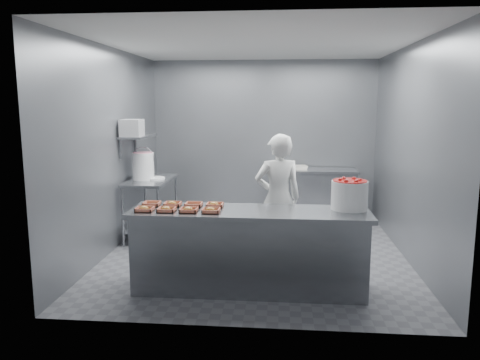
% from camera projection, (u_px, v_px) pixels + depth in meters
% --- Properties ---
extents(floor, '(4.50, 4.50, 0.00)m').
position_uv_depth(floor, '(256.00, 251.00, 6.53)').
color(floor, '#4C4C51').
rests_on(floor, ground).
extents(ceiling, '(4.50, 4.50, 0.00)m').
position_uv_depth(ceiling, '(257.00, 44.00, 6.07)').
color(ceiling, white).
rests_on(ceiling, wall_back).
extents(wall_back, '(4.00, 0.04, 2.80)m').
position_uv_depth(wall_back, '(263.00, 139.00, 8.51)').
color(wall_back, slate).
rests_on(wall_back, ground).
extents(wall_left, '(0.04, 4.50, 2.80)m').
position_uv_depth(wall_left, '(113.00, 150.00, 6.48)').
color(wall_left, slate).
rests_on(wall_left, ground).
extents(wall_right, '(0.04, 4.50, 2.80)m').
position_uv_depth(wall_right, '(409.00, 153.00, 6.12)').
color(wall_right, slate).
rests_on(wall_right, ground).
extents(service_counter, '(2.60, 0.70, 0.90)m').
position_uv_depth(service_counter, '(249.00, 250.00, 5.13)').
color(service_counter, slate).
rests_on(service_counter, ground).
extents(prep_table, '(0.60, 1.20, 0.90)m').
position_uv_depth(prep_table, '(151.00, 199.00, 7.17)').
color(prep_table, slate).
rests_on(prep_table, ground).
extents(back_counter, '(1.50, 0.60, 0.90)m').
position_uv_depth(back_counter, '(313.00, 194.00, 8.24)').
color(back_counter, slate).
rests_on(back_counter, ground).
extents(wall_shelf, '(0.35, 0.90, 0.03)m').
position_uv_depth(wall_shelf, '(138.00, 136.00, 7.03)').
color(wall_shelf, slate).
rests_on(wall_shelf, wall_left).
extents(tray_0, '(0.19, 0.18, 0.06)m').
position_uv_depth(tray_0, '(145.00, 209.00, 5.02)').
color(tray_0, tan).
rests_on(tray_0, service_counter).
extents(tray_1, '(0.19, 0.18, 0.06)m').
position_uv_depth(tray_1, '(166.00, 209.00, 4.99)').
color(tray_1, tan).
rests_on(tray_1, service_counter).
extents(tray_2, '(0.19, 0.18, 0.06)m').
position_uv_depth(tray_2, '(189.00, 210.00, 4.97)').
color(tray_2, tan).
rests_on(tray_2, service_counter).
extents(tray_3, '(0.19, 0.18, 0.06)m').
position_uv_depth(tray_3, '(211.00, 210.00, 4.95)').
color(tray_3, tan).
rests_on(tray_3, service_counter).
extents(tray_4, '(0.19, 0.18, 0.04)m').
position_uv_depth(tray_4, '(152.00, 204.00, 5.28)').
color(tray_4, tan).
rests_on(tray_4, service_counter).
extents(tray_5, '(0.19, 0.18, 0.06)m').
position_uv_depth(tray_5, '(172.00, 204.00, 5.26)').
color(tray_5, tan).
rests_on(tray_5, service_counter).
extents(tray_6, '(0.19, 0.18, 0.04)m').
position_uv_depth(tray_6, '(194.00, 205.00, 5.24)').
color(tray_6, tan).
rests_on(tray_6, service_counter).
extents(tray_7, '(0.19, 0.18, 0.06)m').
position_uv_depth(tray_7, '(215.00, 205.00, 5.22)').
color(tray_7, tan).
rests_on(tray_7, service_counter).
extents(worker, '(0.69, 0.54, 1.66)m').
position_uv_depth(worker, '(278.00, 198.00, 6.01)').
color(worker, silver).
rests_on(worker, ground).
extents(strawberry_tub, '(0.39, 0.39, 0.32)m').
position_uv_depth(strawberry_tub, '(349.00, 194.00, 5.06)').
color(strawberry_tub, white).
rests_on(strawberry_tub, service_counter).
extents(glaze_bucket, '(0.34, 0.32, 0.49)m').
position_uv_depth(glaze_bucket, '(143.00, 165.00, 7.04)').
color(glaze_bucket, white).
rests_on(glaze_bucket, prep_table).
extents(bucket_lid, '(0.37, 0.37, 0.02)m').
position_uv_depth(bucket_lid, '(154.00, 178.00, 7.11)').
color(bucket_lid, white).
rests_on(bucket_lid, prep_table).
extents(rag, '(0.19, 0.18, 0.02)m').
position_uv_depth(rag, '(147.00, 177.00, 7.22)').
color(rag, '#CCB28C').
rests_on(rag, prep_table).
extents(appliance, '(0.30, 0.33, 0.25)m').
position_uv_depth(appliance, '(132.00, 128.00, 6.74)').
color(appliance, gray).
rests_on(appliance, wall_shelf).
extents(paper_stack, '(0.31, 0.23, 0.06)m').
position_uv_depth(paper_stack, '(298.00, 167.00, 8.19)').
color(paper_stack, silver).
rests_on(paper_stack, back_counter).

